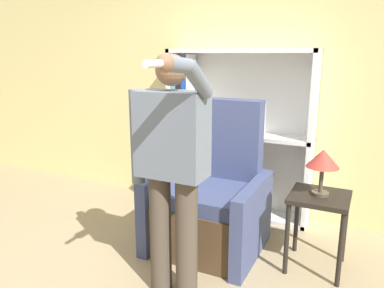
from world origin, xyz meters
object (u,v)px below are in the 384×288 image
(table_lamp, at_px, (323,160))
(bookcase, at_px, (223,134))
(person_standing, at_px, (171,164))
(armchair, at_px, (210,203))
(side_table, at_px, (319,208))

(table_lamp, bearing_deg, bookcase, 145.39)
(person_standing, bearing_deg, armchair, 93.27)
(bookcase, xyz_separation_m, person_standing, (0.24, -1.54, 0.11))
(person_standing, bearing_deg, side_table, 42.63)
(armchair, xyz_separation_m, person_standing, (0.04, -0.76, 0.56))
(armchair, distance_m, table_lamp, 1.02)
(person_standing, xyz_separation_m, table_lamp, (0.85, 0.78, -0.07))
(bookcase, height_order, table_lamp, bookcase)
(armchair, bearing_deg, side_table, 1.16)
(person_standing, relative_size, side_table, 2.71)
(side_table, relative_size, table_lamp, 1.71)
(bookcase, distance_m, person_standing, 1.56)
(armchair, relative_size, table_lamp, 3.56)
(armchair, height_order, person_standing, person_standing)
(side_table, distance_m, table_lamp, 0.38)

